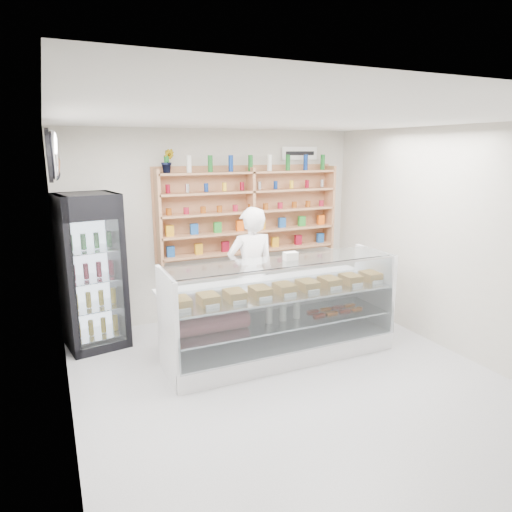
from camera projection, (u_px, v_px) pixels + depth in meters
name	position (u px, v px, depth m)	size (l,w,h in m)	color
room	(299.00, 261.00, 4.64)	(5.00, 5.00, 5.00)	#B2B2B8
display_counter	(280.00, 330.00, 5.62)	(2.84, 0.85, 1.24)	white
shop_worker	(251.00, 274.00, 6.07)	(0.65, 0.43, 1.79)	white
drinks_cooler	(91.00, 271.00, 5.80)	(0.82, 0.81, 1.99)	black
wall_shelving	(251.00, 212.00, 6.87)	(2.84, 0.28, 1.33)	tan
potted_plant	(168.00, 161.00, 6.20)	(0.18, 0.14, 0.32)	#1E6626
security_mirror	(54.00, 156.00, 4.58)	(0.15, 0.50, 0.50)	silver
wall_sign	(299.00, 153.00, 7.16)	(0.62, 0.03, 0.20)	white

